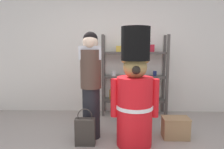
# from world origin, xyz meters

# --- Properties ---
(back_wall) EXTENTS (6.40, 0.12, 2.60)m
(back_wall) POSITION_xyz_m (0.00, 2.20, 1.30)
(back_wall) COLOR silver
(back_wall) RESTS_ON ground_plane
(merchandise_shelf) EXTENTS (1.32, 0.35, 1.63)m
(merchandise_shelf) POSITION_xyz_m (0.42, 1.98, 0.83)
(merchandise_shelf) COLOR #4C4742
(merchandise_shelf) RESTS_ON ground_plane
(teddy_bear_guard) EXTENTS (0.68, 0.52, 1.66)m
(teddy_bear_guard) POSITION_xyz_m (0.31, 0.64, 0.74)
(teddy_bear_guard) COLOR red
(teddy_bear_guard) RESTS_ON ground_plane
(person_shopper) EXTENTS (0.33, 0.31, 1.62)m
(person_shopper) POSITION_xyz_m (-0.33, 0.86, 0.86)
(person_shopper) COLOR black
(person_shopper) RESTS_ON ground_plane
(shopping_bag) EXTENTS (0.28, 0.12, 0.54)m
(shopping_bag) POSITION_xyz_m (-0.39, 0.60, 0.20)
(shopping_bag) COLOR #332D28
(shopping_bag) RESTS_ON ground_plane
(display_crate) EXTENTS (0.40, 0.26, 0.32)m
(display_crate) POSITION_xyz_m (0.96, 0.86, 0.16)
(display_crate) COLOR #9E7A51
(display_crate) RESTS_ON ground_plane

